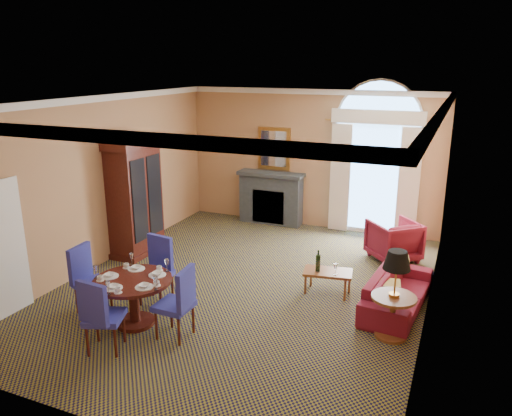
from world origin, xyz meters
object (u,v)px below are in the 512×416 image
at_px(armchair, 394,240).
at_px(side_table, 395,284).
at_px(sofa, 397,292).
at_px(armoire, 135,199).
at_px(dining_table, 133,290).
at_px(coffee_table, 327,272).

bearing_deg(armchair, side_table, 56.36).
xyz_separation_m(sofa, armchair, (-0.36, 2.08, 0.12)).
xyz_separation_m(armoire, sofa, (5.27, -0.43, -0.85)).
distance_m(dining_table, sofa, 4.09).
bearing_deg(dining_table, side_table, 17.45).
bearing_deg(armchair, sofa, 58.44).
distance_m(armoire, coffee_table, 4.18).
distance_m(sofa, side_table, 1.06).
bearing_deg(sofa, armoire, 91.12).
bearing_deg(armchair, coffee_table, 26.59).
bearing_deg(coffee_table, armchair, 58.08).
height_order(sofa, side_table, side_table).
height_order(armoire, side_table, armoire).
xyz_separation_m(armchair, coffee_table, (-0.81, -2.01, -0.00)).
distance_m(dining_table, armchair, 5.20).
xyz_separation_m(armoire, coffee_table, (4.10, -0.37, -0.74)).
bearing_deg(armchair, dining_table, 10.89).
relative_size(armoire, coffee_table, 2.71).
bearing_deg(dining_table, armoire, 124.99).
distance_m(armchair, coffee_table, 2.17).
bearing_deg(coffee_table, dining_table, -148.31).
distance_m(sofa, armchair, 2.11).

